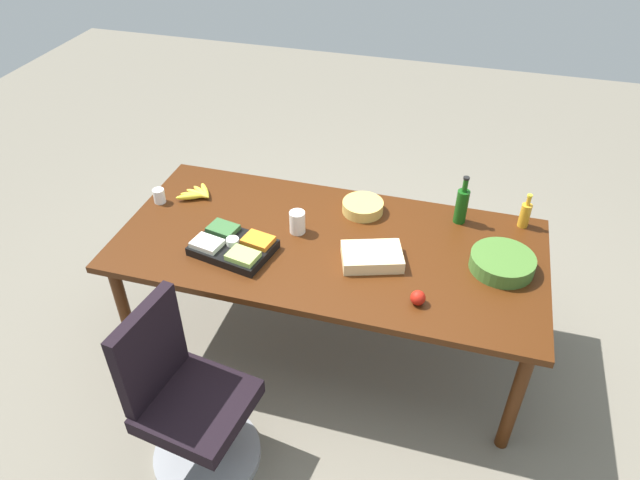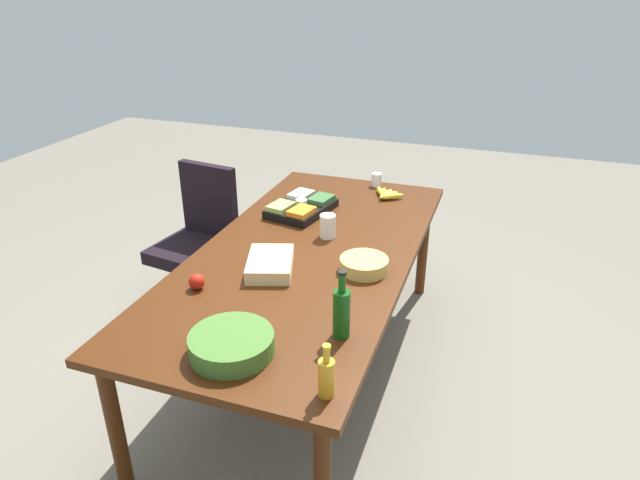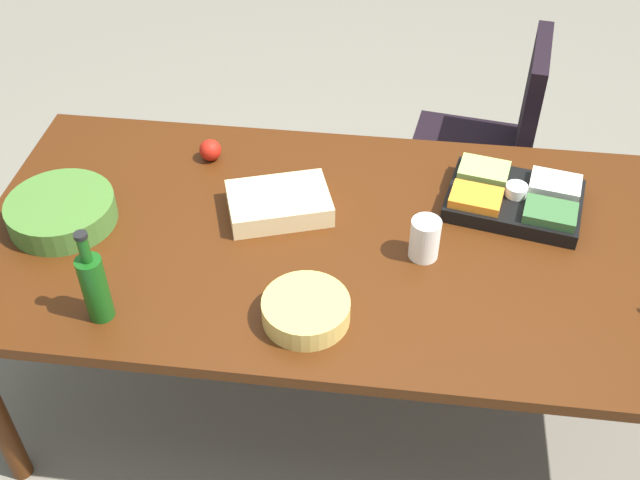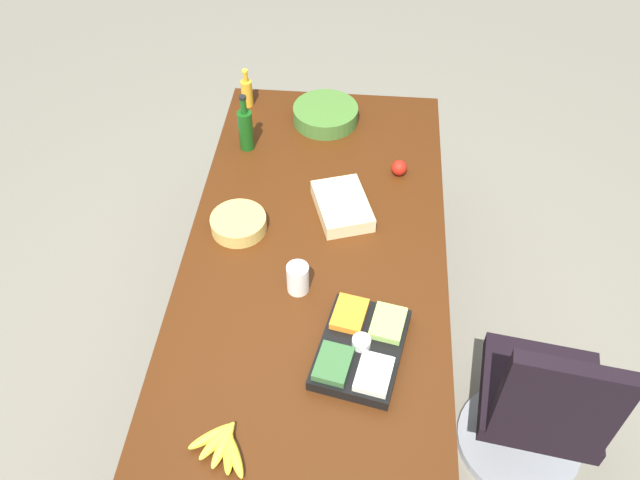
{
  "view_description": "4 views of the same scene",
  "coord_description": "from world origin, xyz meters",
  "px_view_note": "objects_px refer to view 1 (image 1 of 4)",
  "views": [
    {
      "loc": [
        -0.65,
        2.48,
        2.8
      ],
      "look_at": [
        0.03,
        0.06,
        0.85
      ],
      "focal_mm": 32.59,
      "sensor_mm": 36.0,
      "label": 1
    },
    {
      "loc": [
        -2.52,
        -0.96,
        2.16
      ],
      "look_at": [
        -0.04,
        -0.09,
        0.89
      ],
      "focal_mm": 31.41,
      "sensor_mm": 36.0,
      "label": 2
    },
    {
      "loc": [
        0.1,
        -1.78,
        2.4
      ],
      "look_at": [
        -0.11,
        -0.07,
        0.84
      ],
      "focal_mm": 43.41,
      "sensor_mm": 36.0,
      "label": 3
    },
    {
      "loc": [
        1.87,
        0.19,
        2.88
      ],
      "look_at": [
        -0.05,
        0.02,
        0.83
      ],
      "focal_mm": 36.87,
      "sensor_mm": 36.0,
      "label": 4
    }
  ],
  "objects_px": {
    "mayo_jar": "(297,222)",
    "wine_bottle": "(462,205)",
    "sheet_cake": "(372,257)",
    "office_chair": "(189,409)",
    "paper_cup": "(159,196)",
    "dressing_bottle": "(525,214)",
    "salad_bowl": "(502,262)",
    "conference_table": "(329,252)",
    "chip_bowl": "(363,207)",
    "veggie_tray": "(233,246)",
    "banana_bunch": "(198,194)",
    "apple_red": "(418,298)"
  },
  "relations": [
    {
      "from": "office_chair",
      "to": "paper_cup",
      "type": "height_order",
      "value": "office_chair"
    },
    {
      "from": "office_chair",
      "to": "mayo_jar",
      "type": "distance_m",
      "value": 1.15
    },
    {
      "from": "mayo_jar",
      "to": "office_chair",
      "type": "bearing_deg",
      "value": 76.35
    },
    {
      "from": "salad_bowl",
      "to": "banana_bunch",
      "type": "relative_size",
      "value": 1.52
    },
    {
      "from": "veggie_tray",
      "to": "salad_bowl",
      "type": "xyz_separation_m",
      "value": [
        -1.42,
        -0.25,
        0.01
      ]
    },
    {
      "from": "wine_bottle",
      "to": "dressing_bottle",
      "type": "relative_size",
      "value": 1.41
    },
    {
      "from": "paper_cup",
      "to": "mayo_jar",
      "type": "height_order",
      "value": "mayo_jar"
    },
    {
      "from": "apple_red",
      "to": "paper_cup",
      "type": "height_order",
      "value": "paper_cup"
    },
    {
      "from": "paper_cup",
      "to": "chip_bowl",
      "type": "xyz_separation_m",
      "value": [
        -1.22,
        -0.24,
        -0.01
      ]
    },
    {
      "from": "conference_table",
      "to": "chip_bowl",
      "type": "relative_size",
      "value": 9.72
    },
    {
      "from": "banana_bunch",
      "to": "paper_cup",
      "type": "bearing_deg",
      "value": 30.14
    },
    {
      "from": "apple_red",
      "to": "veggie_tray",
      "type": "height_order",
      "value": "veggie_tray"
    },
    {
      "from": "salad_bowl",
      "to": "banana_bunch",
      "type": "xyz_separation_m",
      "value": [
        1.84,
        -0.19,
        -0.02
      ]
    },
    {
      "from": "office_chair",
      "to": "apple_red",
      "type": "height_order",
      "value": "office_chair"
    },
    {
      "from": "apple_red",
      "to": "dressing_bottle",
      "type": "bearing_deg",
      "value": -121.26
    },
    {
      "from": "conference_table",
      "to": "paper_cup",
      "type": "distance_m",
      "value": 1.12
    },
    {
      "from": "veggie_tray",
      "to": "salad_bowl",
      "type": "relative_size",
      "value": 1.39
    },
    {
      "from": "conference_table",
      "to": "apple_red",
      "type": "height_order",
      "value": "apple_red"
    },
    {
      "from": "office_chair",
      "to": "apple_red",
      "type": "xyz_separation_m",
      "value": [
        -1.0,
        -0.62,
        0.45
      ]
    },
    {
      "from": "conference_table",
      "to": "mayo_jar",
      "type": "relative_size",
      "value": 17.79
    },
    {
      "from": "mayo_jar",
      "to": "chip_bowl",
      "type": "relative_size",
      "value": 0.55
    },
    {
      "from": "office_chair",
      "to": "wine_bottle",
      "type": "bearing_deg",
      "value": -129.42
    },
    {
      "from": "apple_red",
      "to": "mayo_jar",
      "type": "relative_size",
      "value": 0.57
    },
    {
      "from": "apple_red",
      "to": "sheet_cake",
      "type": "bearing_deg",
      "value": -41.8
    },
    {
      "from": "conference_table",
      "to": "sheet_cake",
      "type": "bearing_deg",
      "value": 159.73
    },
    {
      "from": "sheet_cake",
      "to": "office_chair",
      "type": "bearing_deg",
      "value": 50.73
    },
    {
      "from": "paper_cup",
      "to": "dressing_bottle",
      "type": "bearing_deg",
      "value": -170.59
    },
    {
      "from": "sheet_cake",
      "to": "wine_bottle",
      "type": "relative_size",
      "value": 1.05
    },
    {
      "from": "banana_bunch",
      "to": "chip_bowl",
      "type": "relative_size",
      "value": 0.91
    },
    {
      "from": "paper_cup",
      "to": "mayo_jar",
      "type": "relative_size",
      "value": 0.67
    },
    {
      "from": "banana_bunch",
      "to": "conference_table",
      "type": "bearing_deg",
      "value": 166.23
    },
    {
      "from": "veggie_tray",
      "to": "paper_cup",
      "type": "bearing_deg",
      "value": -27.59
    },
    {
      "from": "sheet_cake",
      "to": "chip_bowl",
      "type": "relative_size",
      "value": 1.3
    },
    {
      "from": "veggie_tray",
      "to": "wine_bottle",
      "type": "distance_m",
      "value": 1.33
    },
    {
      "from": "veggie_tray",
      "to": "dressing_bottle",
      "type": "distance_m",
      "value": 1.67
    },
    {
      "from": "mayo_jar",
      "to": "salad_bowl",
      "type": "xyz_separation_m",
      "value": [
        -1.14,
        0.02,
        -0.03
      ]
    },
    {
      "from": "office_chair",
      "to": "paper_cup",
      "type": "relative_size",
      "value": 10.98
    },
    {
      "from": "apple_red",
      "to": "veggie_tray",
      "type": "relative_size",
      "value": 0.16
    },
    {
      "from": "office_chair",
      "to": "dressing_bottle",
      "type": "height_order",
      "value": "dressing_bottle"
    },
    {
      "from": "paper_cup",
      "to": "dressing_bottle",
      "type": "distance_m",
      "value": 2.18
    },
    {
      "from": "conference_table",
      "to": "mayo_jar",
      "type": "xyz_separation_m",
      "value": [
        0.2,
        -0.05,
        0.14
      ]
    },
    {
      "from": "apple_red",
      "to": "banana_bunch",
      "type": "xyz_separation_m",
      "value": [
        1.46,
        -0.57,
        -0.01
      ]
    },
    {
      "from": "sheet_cake",
      "to": "dressing_bottle",
      "type": "distance_m",
      "value": 0.96
    },
    {
      "from": "mayo_jar",
      "to": "wine_bottle",
      "type": "distance_m",
      "value": 0.95
    },
    {
      "from": "conference_table",
      "to": "office_chair",
      "type": "distance_m",
      "value": 1.12
    },
    {
      "from": "paper_cup",
      "to": "dressing_bottle",
      "type": "relative_size",
      "value": 0.42
    },
    {
      "from": "salad_bowl",
      "to": "wine_bottle",
      "type": "distance_m",
      "value": 0.46
    },
    {
      "from": "mayo_jar",
      "to": "sheet_cake",
      "type": "distance_m",
      "value": 0.49
    },
    {
      "from": "paper_cup",
      "to": "chip_bowl",
      "type": "distance_m",
      "value": 1.25
    },
    {
      "from": "office_chair",
      "to": "sheet_cake",
      "type": "xyz_separation_m",
      "value": [
        -0.71,
        -0.87,
        0.45
      ]
    }
  ]
}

